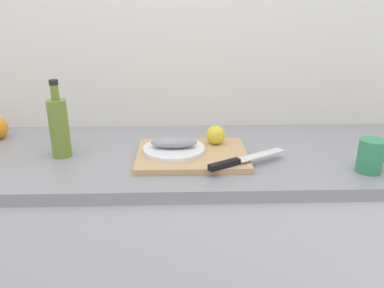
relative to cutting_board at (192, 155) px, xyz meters
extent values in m
cube|color=white|center=(-0.09, 0.38, 0.34)|extent=(3.20, 0.05, 2.50)
cube|color=white|center=(-0.09, 0.06, -0.48)|extent=(2.00, 0.58, 0.86)
cube|color=gray|center=(-0.09, 0.06, -0.03)|extent=(2.00, 0.60, 0.04)
cube|color=tan|center=(0.00, 0.00, 0.00)|extent=(0.37, 0.28, 0.02)
cylinder|color=white|center=(-0.06, 0.01, 0.02)|extent=(0.21, 0.21, 0.01)
ellipsoid|color=gray|center=(-0.06, 0.01, 0.04)|extent=(0.15, 0.07, 0.04)
cube|color=silver|center=(0.22, -0.05, 0.02)|extent=(0.17, 0.12, 0.00)
cube|color=black|center=(0.09, -0.12, 0.02)|extent=(0.11, 0.07, 0.02)
sphere|color=yellow|center=(0.09, 0.08, 0.04)|extent=(0.07, 0.07, 0.07)
cylinder|color=olive|center=(-0.44, 0.03, 0.09)|extent=(0.06, 0.06, 0.19)
cylinder|color=olive|center=(-0.44, 0.03, 0.21)|extent=(0.03, 0.03, 0.05)
cylinder|color=black|center=(-0.44, 0.03, 0.24)|extent=(0.03, 0.03, 0.02)
cylinder|color=#338C59|center=(0.54, -0.13, 0.04)|extent=(0.08, 0.08, 0.10)
camera|label=1|loc=(-0.04, -1.19, 0.49)|focal=36.06mm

